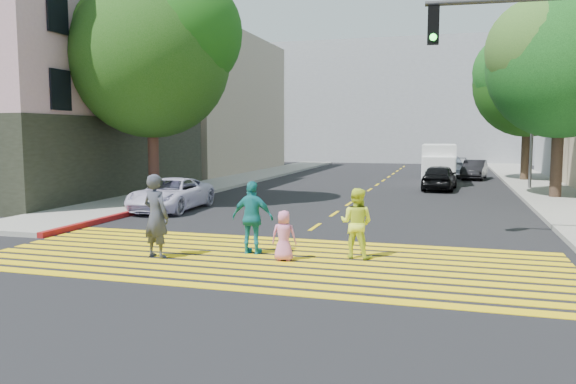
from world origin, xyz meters
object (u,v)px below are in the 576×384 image
at_px(tree_right_far, 530,77).
at_px(dark_car_near, 440,177).
at_px(tree_left, 153,49).
at_px(tree_right_near, 563,57).
at_px(silver_car, 446,166).
at_px(pedestrian_woman, 356,223).
at_px(dark_car_parked, 474,170).
at_px(white_van, 439,165).
at_px(pedestrian_child, 284,236).
at_px(pedestrian_man, 156,216).
at_px(pedestrian_extra, 253,218).
at_px(white_sedan, 171,194).
at_px(traffic_signal, 556,77).

distance_m(tree_right_far, dark_car_near, 9.81).
distance_m(tree_left, dark_car_near, 15.40).
bearing_deg(tree_right_near, silver_car, 110.97).
distance_m(pedestrian_woman, dark_car_near, 16.91).
distance_m(tree_left, dark_car_parked, 21.96).
bearing_deg(white_van, pedestrian_child, -98.93).
bearing_deg(pedestrian_man, pedestrian_extra, -137.27).
bearing_deg(pedestrian_child, pedestrian_extra, -34.24).
bearing_deg(silver_car, pedestrian_child, 74.25).
height_order(tree_left, pedestrian_child, tree_left).
xyz_separation_m(white_sedan, traffic_signal, (12.60, -3.57, 3.70)).
bearing_deg(white_sedan, pedestrian_woman, -39.20).
bearing_deg(silver_car, dark_car_near, 79.74).
bearing_deg(pedestrian_child, dark_car_parked, -107.33).
relative_size(pedestrian_woman, white_sedan, 0.38).
height_order(white_van, traffic_signal, traffic_signal).
distance_m(tree_right_near, white_van, 9.80).
height_order(pedestrian_woman, dark_car_near, pedestrian_woman).
xyz_separation_m(tree_right_far, dark_car_parked, (-2.88, 1.19, -5.57)).
bearing_deg(pedestrian_extra, pedestrian_man, 28.45).
height_order(tree_right_near, pedestrian_child, tree_right_near).
xyz_separation_m(pedestrian_woman, traffic_signal, (4.52, 2.55, 3.49)).
relative_size(tree_left, tree_right_near, 1.03).
distance_m(tree_right_near, white_sedan, 17.41).
relative_size(tree_right_far, traffic_signal, 1.37).
xyz_separation_m(pedestrian_extra, dark_car_near, (3.97, 17.13, -0.22)).
distance_m(dark_car_parked, traffic_signal, 22.31).
xyz_separation_m(tree_right_far, traffic_signal, (-1.83, -20.79, -1.87)).
height_order(pedestrian_child, silver_car, silver_car).
relative_size(pedestrian_extra, traffic_signal, 0.27).
distance_m(dark_car_parked, white_van, 4.61).
relative_size(tree_left, white_sedan, 2.14).
distance_m(pedestrian_extra, dark_car_parked, 25.52).
relative_size(pedestrian_extra, dark_car_near, 0.45).
distance_m(tree_right_far, pedestrian_woman, 24.78).
relative_size(white_sedan, traffic_signal, 0.66).
bearing_deg(dark_car_near, tree_right_far, -122.41).
distance_m(tree_right_far, pedestrian_child, 25.99).
bearing_deg(pedestrian_man, white_van, -88.89).
bearing_deg(white_sedan, pedestrian_man, -66.29).
bearing_deg(silver_car, pedestrian_extra, 72.15).
relative_size(tree_right_far, pedestrian_woman, 5.57).
distance_m(pedestrian_extra, traffic_signal, 8.28).
xyz_separation_m(pedestrian_man, dark_car_near, (6.00, 18.14, -0.32)).
distance_m(tree_right_near, pedestrian_extra, 17.54).
relative_size(pedestrian_woman, dark_car_near, 0.42).
distance_m(pedestrian_man, pedestrian_child, 3.04).
height_order(pedestrian_extra, traffic_signal, traffic_signal).
height_order(pedestrian_man, white_sedan, pedestrian_man).
distance_m(pedestrian_man, silver_car, 28.34).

